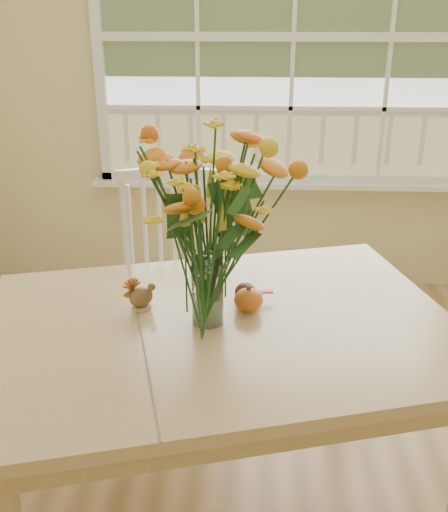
{
  "coord_description": "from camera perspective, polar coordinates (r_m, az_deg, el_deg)",
  "views": [
    {
      "loc": [
        -0.21,
        -1.42,
        1.73
      ],
      "look_at": [
        -0.3,
        0.28,
        1.01
      ],
      "focal_mm": 42.0,
      "sensor_mm": 36.0,
      "label": 1
    }
  ],
  "objects": [
    {
      "name": "wall_back",
      "position": [
        3.69,
        6.47,
        16.97
      ],
      "size": [
        4.0,
        0.02,
        2.7
      ],
      "primitive_type": "cube",
      "color": "beige",
      "rests_on": "floor"
    },
    {
      "name": "window",
      "position": [
        3.64,
        6.64,
        19.74
      ],
      "size": [
        2.42,
        0.12,
        1.74
      ],
      "color": "silver",
      "rests_on": "wall_back"
    },
    {
      "name": "dining_table",
      "position": [
        1.97,
        -0.03,
        -8.62
      ],
      "size": [
        1.7,
        1.4,
        0.79
      ],
      "rotation": [
        0.0,
        0.0,
        0.27
      ],
      "color": "tan",
      "rests_on": "floor"
    },
    {
      "name": "windsor_chair",
      "position": [
        2.68,
        -4.77,
        -2.45
      ],
      "size": [
        0.51,
        0.49,
        1.04
      ],
      "rotation": [
        0.0,
        0.0,
        0.05
      ],
      "color": "white",
      "rests_on": "floor"
    },
    {
      "name": "flower_vase",
      "position": [
        1.78,
        -1.66,
        3.27
      ],
      "size": [
        0.47,
        0.47,
        0.56
      ],
      "color": "white",
      "rests_on": "dining_table"
    },
    {
      "name": "pumpkin",
      "position": [
        1.97,
        2.34,
        -4.28
      ],
      "size": [
        0.1,
        0.1,
        0.08
      ],
      "primitive_type": "ellipsoid",
      "color": "#CB4D17",
      "rests_on": "dining_table"
    },
    {
      "name": "turkey_figurine",
      "position": [
        2.0,
        -7.91,
        -3.88
      ],
      "size": [
        0.1,
        0.1,
        0.1
      ],
      "rotation": [
        0.0,
        0.0,
        0.65
      ],
      "color": "#CCB78C",
      "rests_on": "dining_table"
    },
    {
      "name": "dark_gourd",
      "position": [
        2.03,
        2.05,
        -3.55
      ],
      "size": [
        0.13,
        0.11,
        0.07
      ],
      "color": "#38160F",
      "rests_on": "dining_table"
    }
  ]
}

